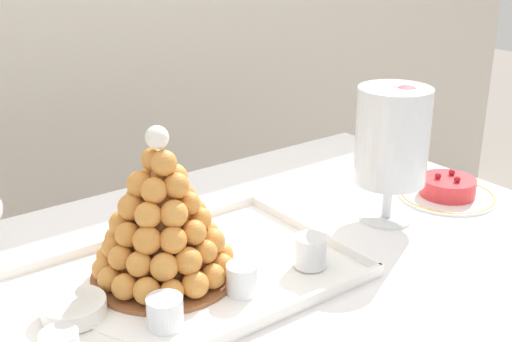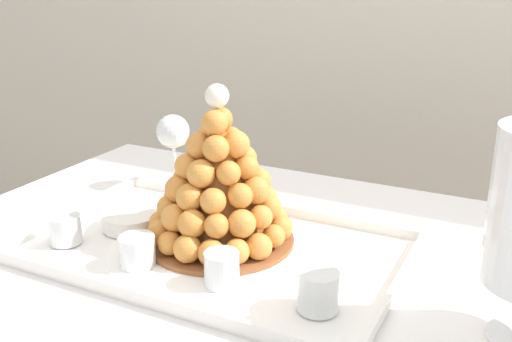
{
  "view_description": "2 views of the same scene",
  "coord_description": "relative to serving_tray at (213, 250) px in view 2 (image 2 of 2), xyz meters",
  "views": [
    {
      "loc": [
        -0.61,
        -0.83,
        1.37
      ],
      "look_at": [
        -0.02,
        -0.05,
        0.99
      ],
      "focal_mm": 45.84,
      "sensor_mm": 36.0,
      "label": 1
    },
    {
      "loc": [
        0.31,
        -0.74,
        1.24
      ],
      "look_at": [
        -0.07,
        -0.0,
        0.95
      ],
      "focal_mm": 41.66,
      "sensor_mm": 36.0,
      "label": 2
    }
  ],
  "objects": [
    {
      "name": "buffet_table",
      "position": [
        0.15,
        -0.0,
        -0.11
      ],
      "size": [
        1.35,
        0.89,
        0.8
      ],
      "color": "brown",
      "rests_on": "ground_plane"
    },
    {
      "name": "dessert_cup_left",
      "position": [
        -0.23,
        -0.09,
        0.02
      ],
      "size": [
        0.05,
        0.05,
        0.05
      ],
      "color": "silver",
      "rests_on": "serving_tray"
    },
    {
      "name": "creme_brulee_ramekin",
      "position": [
        -0.17,
        0.01,
        0.02
      ],
      "size": [
        0.1,
        0.1,
        0.03
      ],
      "color": "white",
      "rests_on": "serving_tray"
    },
    {
      "name": "croquembouche",
      "position": [
        -0.0,
        0.03,
        0.1
      ],
      "size": [
        0.25,
        0.25,
        0.27
      ],
      "color": "brown",
      "rests_on": "serving_tray"
    },
    {
      "name": "dessert_cup_mid_right",
      "position": [
        0.22,
        -0.09,
        0.03
      ],
      "size": [
        0.06,
        0.06,
        0.06
      ],
      "color": "silver",
      "rests_on": "serving_tray"
    },
    {
      "name": "dessert_cup_centre",
      "position": [
        0.07,
        -0.09,
        0.03
      ],
      "size": [
        0.05,
        0.05,
        0.05
      ],
      "color": "silver",
      "rests_on": "serving_tray"
    },
    {
      "name": "serving_tray",
      "position": [
        0.0,
        0.0,
        0.0
      ],
      "size": [
        0.61,
        0.37,
        0.02
      ],
      "color": "white",
      "rests_on": "buffet_table"
    },
    {
      "name": "dessert_cup_mid_left",
      "position": [
        -0.07,
        -0.1,
        0.02
      ],
      "size": [
        0.06,
        0.06,
        0.05
      ],
      "color": "silver",
      "rests_on": "serving_tray"
    },
    {
      "name": "wine_glass",
      "position": [
        -0.23,
        0.23,
        0.11
      ],
      "size": [
        0.07,
        0.07,
        0.16
      ],
      "color": "silver",
      "rests_on": "buffet_table"
    }
  ]
}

